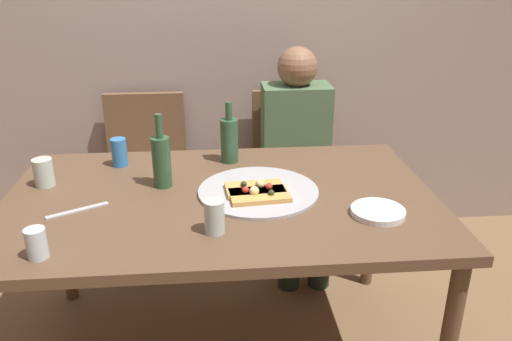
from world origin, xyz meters
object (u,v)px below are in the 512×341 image
at_px(beer_bottle, 229,139).
at_px(tumbler_near, 214,217).
at_px(dining_table, 221,212).
at_px(wine_glass, 36,243).
at_px(pizza_tray, 258,191).
at_px(chair_left, 146,166).
at_px(chair_right, 293,162).
at_px(pizza_slice_last, 259,195).
at_px(table_knife, 77,210).
at_px(soda_can, 119,152).
at_px(wine_bottle, 161,160).
at_px(pizza_slice_extra, 256,189).
at_px(tumbler_far, 44,172).
at_px(plate_stack, 378,212).
at_px(guest_in_sweater, 298,150).

xyz_separation_m(beer_bottle, tumbler_near, (-0.07, -0.63, -0.05)).
relative_size(dining_table, wine_glass, 16.98).
distance_m(pizza_tray, beer_bottle, 0.36).
distance_m(beer_bottle, chair_left, 0.79).
xyz_separation_m(dining_table, chair_right, (0.42, 0.90, -0.17)).
distance_m(dining_table, chair_left, 1.00).
height_order(pizza_slice_last, table_knife, pizza_slice_last).
distance_m(pizza_tray, soda_can, 0.66).
height_order(dining_table, chair_left, chair_left).
bearing_deg(table_knife, wine_bottle, 6.06).
distance_m(dining_table, soda_can, 0.56).
relative_size(wine_bottle, soda_can, 2.41).
relative_size(pizza_slice_extra, tumbler_far, 2.06).
xyz_separation_m(tumbler_far, plate_stack, (1.24, -0.36, -0.05)).
bearing_deg(tumbler_near, guest_in_sweater, 66.53).
xyz_separation_m(tumbler_near, chair_right, (0.45, 1.18, -0.29)).
distance_m(wine_bottle, table_knife, 0.36).
xyz_separation_m(plate_stack, chair_left, (-0.95, 1.11, -0.25)).
bearing_deg(chair_right, tumbler_far, 34.07).
bearing_deg(pizza_slice_extra, guest_in_sweater, 69.06).
xyz_separation_m(pizza_slice_last, wine_bottle, (-0.37, 0.17, 0.09)).
distance_m(pizza_slice_extra, tumbler_far, 0.84).
bearing_deg(guest_in_sweater, table_knife, 41.94).
height_order(tumbler_near, plate_stack, tumbler_near).
distance_m(pizza_tray, pizza_slice_extra, 0.03).
bearing_deg(wine_glass, pizza_slice_extra, 29.00).
xyz_separation_m(tumbler_far, wine_glass, (0.13, -0.54, -0.01)).
xyz_separation_m(plate_stack, table_knife, (-1.06, 0.12, -0.01)).
relative_size(dining_table, soda_can, 13.40).
xyz_separation_m(dining_table, pizza_slice_last, (0.14, -0.06, 0.09)).
xyz_separation_m(pizza_tray, wine_bottle, (-0.37, 0.10, 0.10)).
xyz_separation_m(pizza_tray, guest_in_sweater, (0.28, 0.74, -0.12)).
xyz_separation_m(table_knife, guest_in_sweater, (0.94, 0.84, -0.11)).
height_order(wine_glass, table_knife, wine_glass).
distance_m(beer_bottle, table_knife, 0.72).
xyz_separation_m(pizza_slice_last, wine_glass, (-0.70, -0.33, 0.02)).
bearing_deg(pizza_tray, chair_right, 72.67).
bearing_deg(wine_glass, plate_stack, 9.37).
xyz_separation_m(pizza_slice_last, plate_stack, (0.41, -0.15, -0.01)).
bearing_deg(pizza_slice_last, tumbler_far, 165.95).
relative_size(tumbler_near, tumbler_far, 1.02).
height_order(pizza_slice_last, chair_left, chair_left).
bearing_deg(chair_right, wine_glass, 52.79).
bearing_deg(wine_bottle, beer_bottle, 41.40).
bearing_deg(beer_bottle, chair_left, 128.94).
height_order(tumbler_near, tumbler_far, tumbler_near).
bearing_deg(guest_in_sweater, dining_table, 60.64).
relative_size(pizza_slice_last, guest_in_sweater, 0.20).
xyz_separation_m(wine_bottle, tumbler_far, (-0.47, 0.04, -0.05)).
distance_m(pizza_slice_last, pizza_slice_extra, 0.05).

